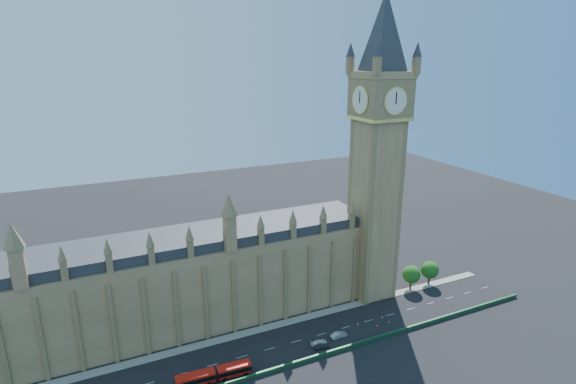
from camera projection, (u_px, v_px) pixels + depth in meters
name	position (u px, v px, depth m)	size (l,w,h in m)	color
ground	(283.00, 345.00, 123.29)	(400.00, 400.00, 0.00)	black
palace_westminster	(172.00, 283.00, 128.29)	(120.00, 20.00, 28.00)	olive
elizabeth_tower	(379.00, 131.00, 135.03)	(20.59, 20.59, 105.00)	olive
bridge_parapet	(298.00, 362.00, 115.30)	(160.00, 0.60, 1.20)	#1E4C2D
kerb_north	(270.00, 327.00, 131.51)	(160.00, 3.00, 0.16)	gray
tree_east_near	(412.00, 274.00, 151.50)	(6.00, 6.00, 8.50)	#382619
tree_east_far	(430.00, 269.00, 154.73)	(6.00, 6.00, 8.50)	#382619
red_bus	(214.00, 375.00, 109.25)	(18.59, 4.00, 3.14)	red
car_grey	(321.00, 346.00, 121.67)	(1.66, 4.13, 1.41)	#3B3D43
car_silver	(339.00, 335.00, 126.42)	(1.71, 4.89, 1.61)	#999BA0
car_white	(319.00, 343.00, 123.16)	(1.89, 4.65, 1.35)	white
cone_a	(377.00, 326.00, 131.49)	(0.52, 0.52, 0.66)	black
cone_b	(382.00, 317.00, 135.77)	(0.55, 0.55, 0.66)	black
cone_c	(358.00, 325.00, 132.08)	(0.61, 0.61, 0.74)	black
cone_d	(389.00, 322.00, 133.40)	(0.48, 0.48, 0.63)	black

